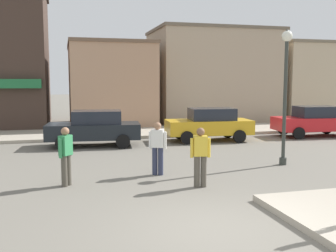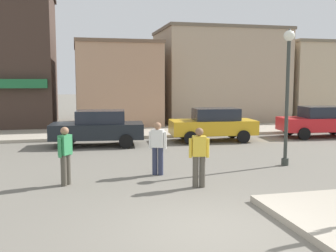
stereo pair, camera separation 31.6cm
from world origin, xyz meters
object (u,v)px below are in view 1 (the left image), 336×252
object	(u,v)px
parked_car_nearest	(94,128)
pedestrian_crossing_far	(66,154)
pedestrian_crossing_near	(158,147)
parked_car_third	(314,121)
pedestrian_kerb_side	(200,155)
lamp_post	(286,77)
parked_car_second	(209,124)

from	to	relation	value
parked_car_nearest	pedestrian_crossing_far	world-z (taller)	pedestrian_crossing_far
pedestrian_crossing_near	parked_car_third	bearing A→B (deg)	31.97
pedestrian_crossing_far	pedestrian_kerb_side	bearing A→B (deg)	-16.68
lamp_post	pedestrian_kerb_side	bearing A→B (deg)	-151.92
pedestrian_crossing_near	pedestrian_crossing_far	bearing A→B (deg)	-167.69
pedestrian_crossing_near	parked_car_nearest	bearing A→B (deg)	103.68
parked_car_nearest	parked_car_second	xyz separation A→B (m)	(5.41, 0.14, 0.00)
parked_car_third	pedestrian_crossing_near	bearing A→B (deg)	-148.03
parked_car_second	parked_car_third	distance (m)	5.77
lamp_post	pedestrian_crossing_far	size ratio (longest dim) A/B	2.82
lamp_post	pedestrian_crossing_far	distance (m)	7.52
parked_car_third	pedestrian_crossing_near	distance (m)	11.47
parked_car_nearest	parked_car_third	xyz separation A→B (m)	(11.17, 0.17, 0.00)
lamp_post	parked_car_nearest	distance (m)	8.40
lamp_post	pedestrian_crossing_near	size ratio (longest dim) A/B	2.82
parked_car_nearest	parked_car_second	bearing A→B (deg)	1.53
pedestrian_crossing_near	pedestrian_kerb_side	size ratio (longest dim) A/B	1.00
parked_car_third	pedestrian_crossing_far	distance (m)	14.10
parked_car_second	pedestrian_crossing_far	size ratio (longest dim) A/B	2.57
parked_car_nearest	pedestrian_crossing_near	bearing A→B (deg)	-76.32
parked_car_nearest	pedestrian_crossing_near	xyz separation A→B (m)	(1.44, -5.91, 0.06)
pedestrian_kerb_side	pedestrian_crossing_near	bearing A→B (deg)	115.75
pedestrian_kerb_side	lamp_post	bearing A→B (deg)	28.08
pedestrian_crossing_near	pedestrian_kerb_side	world-z (taller)	same
pedestrian_crossing_far	pedestrian_kerb_side	xyz separation A→B (m)	(3.48, -1.04, 0.00)
pedestrian_kerb_side	parked_car_third	bearing A→B (deg)	40.74
parked_car_third	parked_car_nearest	bearing A→B (deg)	-179.15
lamp_post	parked_car_nearest	world-z (taller)	lamp_post
pedestrian_crossing_near	lamp_post	bearing A→B (deg)	4.33
parked_car_second	pedestrian_crossing_far	xyz separation A→B (m)	(-6.66, -6.64, 0.06)
lamp_post	parked_car_third	bearing A→B (deg)	47.49
parked_car_nearest	pedestrian_kerb_side	world-z (taller)	pedestrian_kerb_side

